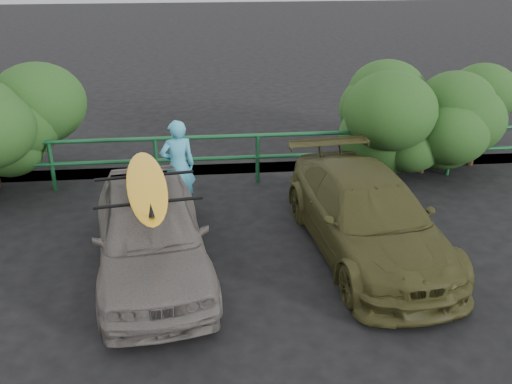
% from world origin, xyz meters
% --- Properties ---
extents(ground, '(80.00, 80.00, 0.00)m').
position_xyz_m(ground, '(0.00, 0.00, 0.00)').
color(ground, black).
extents(guardrail, '(14.00, 0.08, 1.04)m').
position_xyz_m(guardrail, '(0.00, 5.00, 0.52)').
color(guardrail, '#154A27').
rests_on(guardrail, ground).
extents(shrub_right, '(3.20, 2.40, 1.96)m').
position_xyz_m(shrub_right, '(5.00, 5.50, 0.98)').
color(shrub_right, '#23491A').
rests_on(shrub_right, ground).
extents(sedan, '(2.08, 4.08, 1.33)m').
position_xyz_m(sedan, '(-0.89, 1.79, 0.67)').
color(sedan, '#5D5753').
rests_on(sedan, ground).
extents(olive_vehicle, '(2.15, 4.41, 1.24)m').
position_xyz_m(olive_vehicle, '(2.41, 2.07, 0.62)').
color(olive_vehicle, '#3B3A1A').
rests_on(olive_vehicle, ground).
extents(man, '(0.69, 0.53, 1.69)m').
position_xyz_m(man, '(-0.53, 3.90, 0.85)').
color(man, '#3F9DBD').
rests_on(man, ground).
extents(roof_rack, '(1.55, 1.18, 0.05)m').
position_xyz_m(roof_rack, '(-0.89, 1.79, 1.36)').
color(roof_rack, black).
rests_on(roof_rack, sedan).
extents(surfboard, '(0.90, 2.71, 0.08)m').
position_xyz_m(surfboard, '(-0.89, 1.79, 1.42)').
color(surfboard, orange).
rests_on(surfboard, roof_rack).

